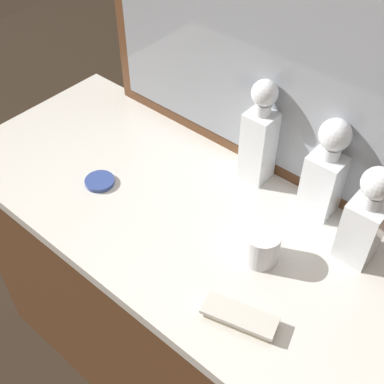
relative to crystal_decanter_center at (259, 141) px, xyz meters
The scene contains 9 objects.
ground_plane 0.98m from the crystal_decanter_center, 98.86° to the right, with size 6.00×6.00×0.00m, color #2D2319.
dresser 0.58m from the crystal_decanter_center, 98.86° to the right, with size 1.38×0.58×0.83m.
dresser_mirror 0.24m from the crystal_decanter_center, 125.13° to the left, with size 1.04×0.03×0.70m.
crystal_decanter_center is the anchor object (origin of this frame).
crystal_decanter_rear 0.19m from the crystal_decanter_center, ahead, with size 0.08×0.08×0.27m.
crystal_decanter_left 0.34m from the crystal_decanter_center, 12.10° to the right, with size 0.08×0.08×0.26m.
crystal_tumbler_left 0.29m from the crystal_decanter_center, 51.76° to the right, with size 0.09×0.09×0.08m.
silver_brush_rear 0.47m from the crystal_decanter_center, 58.63° to the right, with size 0.17×0.10×0.02m.
porcelain_dish 0.44m from the crystal_decanter_center, 135.15° to the right, with size 0.08×0.08×0.01m.
Camera 1 is at (0.56, -0.65, 1.75)m, focal length 46.72 mm.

